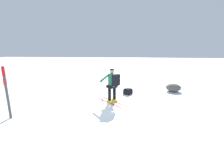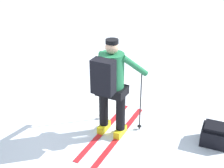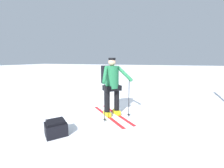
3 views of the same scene
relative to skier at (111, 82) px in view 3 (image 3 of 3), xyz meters
The scene contains 3 objects.
ground_plane 1.07m from the skier, 98.78° to the left, with size 80.00×80.00×0.00m, color white.
skier is the anchor object (origin of this frame).
dropped_backpack 1.85m from the skier, 115.75° to the right, with size 0.56×0.57×0.33m.
Camera 3 is at (1.44, -4.39, 1.59)m, focal length 24.00 mm.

